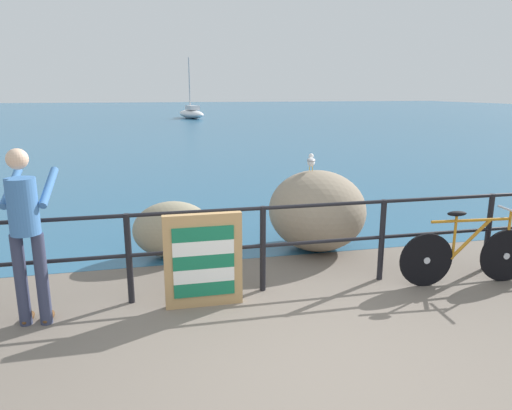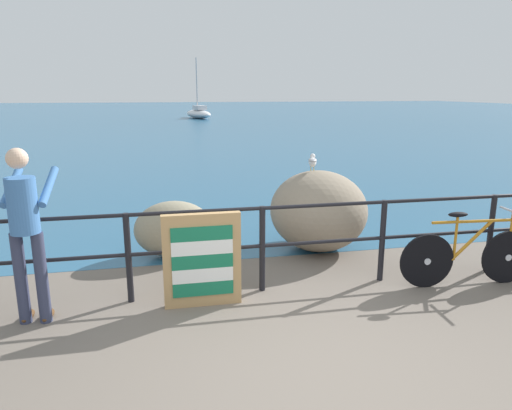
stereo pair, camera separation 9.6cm
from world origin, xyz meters
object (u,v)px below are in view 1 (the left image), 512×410
Objects in this scene: person_at_railing at (26,229)px; seagull at (311,161)px; folded_deckchair_stack at (203,261)px; sailboat at (191,113)px; breakwater_boulder_left at (172,229)px; breakwater_boulder_main at (317,210)px; bicycle at (467,253)px.

seagull is at bearing -58.18° from person_at_railing.
sailboat is at bearing 84.99° from folded_deckchair_stack.
breakwater_boulder_left is 2.20m from seagull.
person_at_railing reaches higher than seagull.
breakwater_boulder_left is (-2.10, 0.12, -0.19)m from breakwater_boulder_main.
sailboat is at bearing 87.86° from breakwater_boulder_main.
breakwater_boulder_main is 2.11m from breakwater_boulder_left.
person_at_railing is at bearing 156.41° from sailboat.
seagull reaches higher than breakwater_boulder_main.
breakwater_boulder_left is 3.23× the size of seagull.
sailboat reaches higher than seagull.
folded_deckchair_stack is (-3.18, 0.10, 0.13)m from bicycle.
bicycle is 0.35× the size of sailboat.
folded_deckchair_stack is 2.51m from seagull.
bicycle is at bearing 164.22° from sailboat.
breakwater_boulder_left is (1.47, 1.70, -0.59)m from person_at_railing.
sailboat is at bearing 84.33° from breakwater_boulder_left.
breakwater_boulder_main is 1.36× the size of breakwater_boulder_left.
bicycle is 2.13m from breakwater_boulder_main.
bicycle reaches higher than breakwater_boulder_left.
breakwater_boulder_left is (-0.24, 1.68, -0.12)m from folded_deckchair_stack.
seagull reaches higher than bicycle.
bicycle is 3.85m from breakwater_boulder_left.
seagull reaches higher than breakwater_boulder_left.
folded_deckchair_stack reaches higher than breakwater_boulder_left.
sailboat is at bearing 94.32° from bicycle.
bicycle is at bearing -1.74° from folded_deckchair_stack.
breakwater_boulder_main reaches higher than folded_deckchair_stack.
folded_deckchair_stack is at bearing -82.55° from person_at_railing.
breakwater_boulder_main is (3.56, 1.58, -0.41)m from person_at_railing.
sailboat reaches higher than person_at_railing.
bicycle is 1.54× the size of breakwater_boulder_left.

